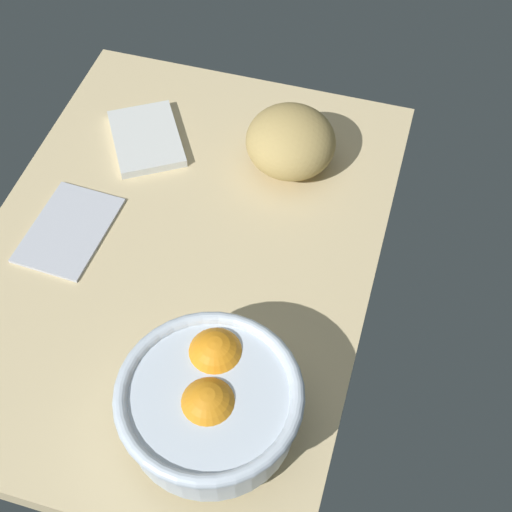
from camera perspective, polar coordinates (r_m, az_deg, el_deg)
ground_plane at (r=103.14cm, az=-6.01°, el=-0.00°), size 73.92×53.59×3.00cm
fruit_bowl at (r=83.09cm, az=-3.51°, el=-11.06°), size 20.62×20.62×10.33cm
bread_loaf at (r=108.72cm, az=2.68°, el=8.78°), size 18.51×18.45×9.11cm
napkin_folded at (r=115.84cm, az=-8.42°, el=8.93°), size 16.84×15.56×1.31cm
napkin_spare at (r=106.28cm, az=-14.20°, el=2.05°), size 15.62×11.00×0.89cm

